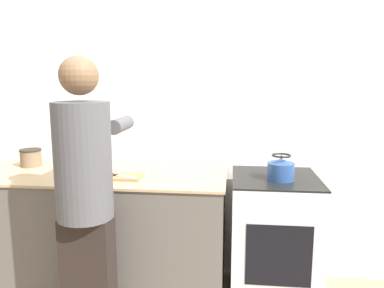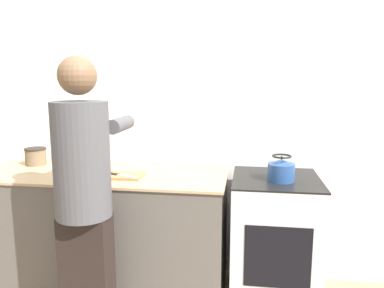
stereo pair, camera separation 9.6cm
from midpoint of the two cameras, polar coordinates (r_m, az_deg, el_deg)
wall_back at (r=3.02m, az=-4.51°, el=4.44°), size 8.00×0.05×2.60m
counter at (r=2.94m, az=-12.27°, el=-12.93°), size 1.82×0.68×0.91m
oven at (r=2.76m, az=13.38°, el=-14.34°), size 0.58×0.63×0.92m
person at (r=2.26m, az=-14.93°, el=-7.14°), size 0.36×0.60×1.71m
cutting_board at (r=2.67m, az=-9.89°, el=-4.79°), size 0.32×0.19×0.02m
knife at (r=2.64m, az=-9.80°, el=-4.69°), size 0.23×0.12×0.01m
kettle at (r=2.53m, az=14.50°, el=-3.88°), size 0.18×0.18×0.17m
bowl_prep at (r=2.82m, az=-15.85°, el=-3.72°), size 0.16×0.16×0.07m
canister_jar at (r=3.22m, az=-21.94°, el=-1.76°), size 0.17×0.17×0.14m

